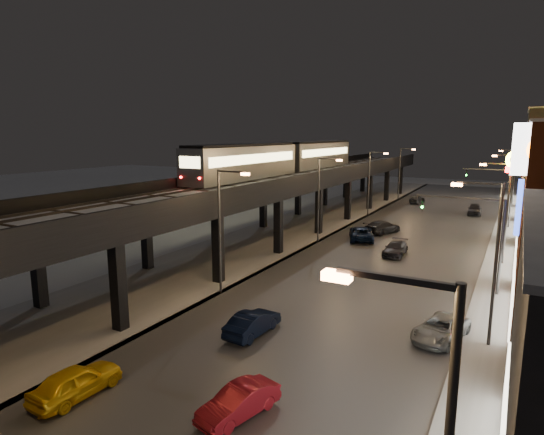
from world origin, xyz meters
The scene contains 31 objects.
ground centered at (0.00, 0.00, 0.00)m, with size 220.00×220.00×0.00m, color silver.
road_surface centered at (7.50, 35.00, 0.03)m, with size 17.00×120.00×0.06m, color #46474D.
sidewalk_right centered at (17.50, 35.00, 0.07)m, with size 4.00×120.00×0.14m, color #9FA1A8.
under_viaduct_pavement centered at (-6.00, 35.00, 0.03)m, with size 11.00×120.00×0.06m, color #9FA1A8.
elevated_viaduct centered at (-6.00, 31.84, 5.62)m, with size 9.00×100.00×6.30m.
viaduct_trackbed centered at (-6.01, 31.97, 6.39)m, with size 8.40×100.00×0.32m.
viaduct_parapet_streetside centered at (-1.65, 32.00, 6.85)m, with size 0.30×100.00×1.10m, color black.
viaduct_parapet_far centered at (-10.35, 32.00, 6.85)m, with size 0.30×100.00×1.10m, color black.
streetlight_left_1 centered at (-0.43, 13.00, 5.24)m, with size 2.57×0.28×9.00m.
streetlight_right_1 centered at (16.73, 13.00, 5.24)m, with size 2.56×0.28×9.00m.
streetlight_left_2 centered at (-0.43, 31.00, 5.24)m, with size 2.57×0.28×9.00m.
streetlight_right_2 centered at (16.73, 31.00, 5.24)m, with size 2.56×0.28×9.00m.
streetlight_left_3 centered at (-0.43, 49.00, 5.24)m, with size 2.57×0.28×9.00m.
streetlight_right_3 centered at (16.73, 49.00, 5.24)m, with size 2.56×0.28×9.00m.
streetlight_left_4 centered at (-0.43, 67.00, 5.24)m, with size 2.57×0.28×9.00m.
streetlight_right_4 centered at (16.73, 67.00, 5.24)m, with size 2.56×0.28×9.00m.
traffic_light_rig_a centered at (15.84, 22.00, 4.50)m, with size 6.10×0.34×7.00m.
traffic_light_rig_b centered at (15.84, 52.00, 4.50)m, with size 6.10×0.34×7.00m.
subway_train centered at (-8.50, 38.85, 8.49)m, with size 3.15×38.68×3.77m.
car_taxi centered at (1.39, -0.99, 0.70)m, with size 1.65×4.10×1.40m, color yellow.
car_near_white centered at (4.94, 8.15, 0.68)m, with size 1.43×4.11×1.36m, color black.
car_mid_silver centered at (3.13, 34.03, 0.75)m, with size 2.47×5.36×1.49m, color black.
car_mid_dark centered at (4.22, 38.52, 0.74)m, with size 2.08×5.13×1.49m, color black.
car_far_white centered at (3.12, 64.11, 0.66)m, with size 1.57×3.90×1.33m, color #35363B.
car_onc_silver centered at (8.44, 1.23, 0.62)m, with size 1.31×3.75×1.24m, color maroon.
car_onc_dark centered at (14.56, 12.62, 0.62)m, with size 2.05×4.44×1.23m, color gray.
car_onc_white centered at (7.91, 29.55, 0.63)m, with size 1.78×4.37×1.27m, color black.
car_onc_red centered at (12.47, 57.16, 0.76)m, with size 1.79×4.44×1.51m, color black.
sign_mcdonalds centered at (18.00, 30.43, 8.24)m, with size 3.01×0.68×10.12m.
sign_citgo centered at (18.50, 12.47, 9.27)m, with size 2.52×0.39×11.97m.
sign_carwash centered at (18.50, 20.65, 6.04)m, with size 1.65×0.35×8.55m.
Camera 1 is at (17.70, -12.90, 11.46)m, focal length 30.00 mm.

